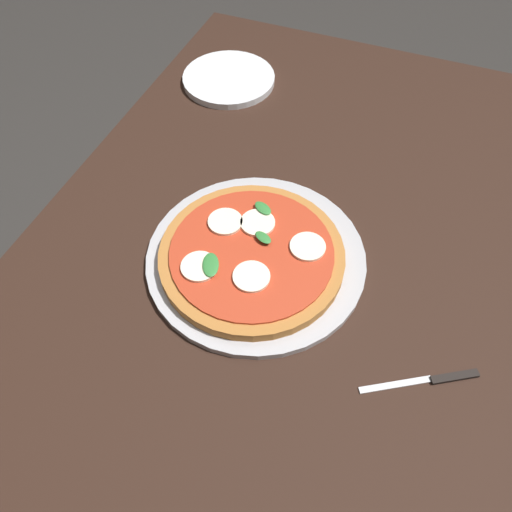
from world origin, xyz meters
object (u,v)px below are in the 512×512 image
Objects in this scene: plate_white at (229,79)px; pizza at (251,255)px; dining_table at (260,341)px; knife at (435,378)px; serving_tray at (256,258)px.

pizza is at bearing -152.36° from plate_white.
knife reaches higher than dining_table.
plate_white is (0.42, 0.23, 0.00)m from serving_tray.
serving_tray is 0.02m from pizza.
knife is (-0.52, -0.53, -0.00)m from plate_white.
serving_tray is 1.20× the size of pizza.
knife is at bearing -107.97° from serving_tray.
dining_table is at bearing -152.02° from plate_white.
dining_table is 0.14m from serving_tray.
plate_white is at bearing 27.98° from dining_table.
dining_table is at bearing 87.56° from knife.
serving_tray is 0.31m from knife.
dining_table is 0.28m from knife.
plate_white reaches higher than knife.
plate_white reaches higher than serving_tray.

